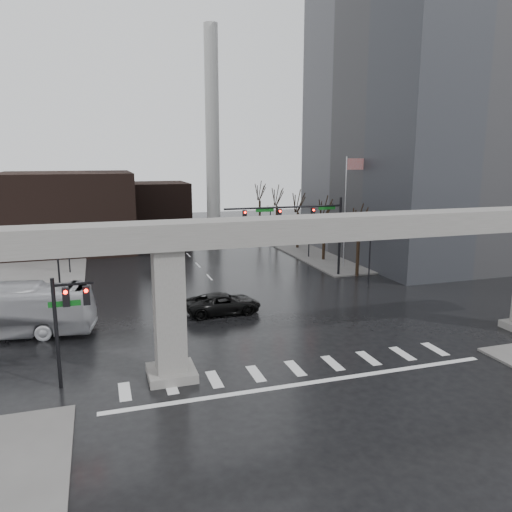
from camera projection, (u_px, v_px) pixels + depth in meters
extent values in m
plane|color=black|center=(289.00, 362.00, 29.84)|extent=(160.00, 160.00, 0.00)
cube|color=slate|center=(367.00, 241.00, 71.18)|extent=(28.00, 36.00, 0.15)
cube|color=gray|center=(291.00, 229.00, 28.25)|extent=(48.00, 2.20, 1.40)
cube|color=gray|center=(169.00, 314.00, 27.04)|extent=(1.60, 1.60, 7.30)
cube|color=gray|center=(172.00, 373.00, 27.71)|extent=(2.60, 2.60, 0.50)
cube|color=#58585C|center=(433.00, 78.00, 58.27)|extent=(22.00, 26.00, 42.00)
cube|color=black|center=(68.00, 212.00, 63.90)|extent=(16.00, 14.00, 10.00)
cube|color=black|center=(154.00, 209.00, 77.01)|extent=(10.00, 10.00, 8.00)
cylinder|color=beige|center=(212.00, 135.00, 71.60)|extent=(2.00, 2.00, 30.00)
cylinder|color=gray|center=(214.00, 234.00, 74.46)|extent=(3.60, 3.60, 1.20)
cylinder|color=black|center=(340.00, 237.00, 50.41)|extent=(0.24, 0.24, 8.00)
cylinder|color=black|center=(284.00, 207.00, 47.99)|extent=(12.00, 0.18, 0.18)
cube|color=black|center=(313.00, 213.00, 49.01)|extent=(0.35, 0.30, 1.00)
cube|color=black|center=(280.00, 214.00, 47.97)|extent=(0.35, 0.30, 1.00)
cube|color=black|center=(245.00, 215.00, 46.93)|extent=(0.35, 0.30, 1.00)
sphere|color=#FF0C05|center=(314.00, 210.00, 48.78)|extent=(0.20, 0.20, 0.20)
cube|color=#0B5114|center=(327.00, 208.00, 49.37)|extent=(1.80, 0.05, 0.35)
cube|color=#0B5114|center=(265.00, 210.00, 47.43)|extent=(1.80, 0.05, 0.35)
cylinder|color=black|center=(57.00, 334.00, 25.91)|extent=(0.20, 0.20, 6.00)
cylinder|color=black|center=(73.00, 284.00, 25.69)|extent=(2.00, 0.14, 0.14)
cube|color=black|center=(66.00, 297.00, 25.70)|extent=(0.35, 0.30, 1.00)
cube|color=black|center=(86.00, 295.00, 25.99)|extent=(0.35, 0.30, 1.00)
cube|color=#0B5114|center=(65.00, 304.00, 25.74)|extent=(1.60, 0.05, 0.30)
cylinder|color=silver|center=(345.00, 213.00, 53.66)|extent=(0.12, 0.12, 12.00)
cube|color=red|center=(355.00, 164.00, 52.92)|extent=(2.00, 0.03, 1.20)
cylinder|color=black|center=(369.00, 261.00, 46.45)|extent=(0.14, 0.14, 4.80)
cube|color=black|center=(371.00, 237.00, 45.99)|extent=(0.90, 0.06, 0.06)
sphere|color=silver|center=(366.00, 235.00, 45.81)|extent=(0.32, 0.32, 0.32)
sphere|color=silver|center=(375.00, 234.00, 46.08)|extent=(0.32, 0.32, 0.32)
cylinder|color=black|center=(309.00, 238.00, 59.53)|extent=(0.14, 0.14, 4.80)
cube|color=black|center=(309.00, 219.00, 59.06)|extent=(0.90, 0.06, 0.06)
sphere|color=silver|center=(306.00, 217.00, 58.89)|extent=(0.32, 0.32, 0.32)
sphere|color=silver|center=(313.00, 217.00, 59.15)|extent=(0.32, 0.32, 0.32)
cylinder|color=black|center=(270.00, 223.00, 72.60)|extent=(0.14, 0.14, 4.80)
cube|color=black|center=(270.00, 207.00, 72.13)|extent=(0.90, 0.06, 0.06)
sphere|color=silver|center=(267.00, 206.00, 71.96)|extent=(0.32, 0.32, 0.32)
sphere|color=silver|center=(273.00, 206.00, 72.23)|extent=(0.32, 0.32, 0.32)
cylinder|color=black|center=(60.00, 284.00, 38.42)|extent=(0.14, 0.14, 4.80)
cube|color=black|center=(57.00, 254.00, 37.96)|extent=(0.90, 0.06, 0.06)
sphere|color=silver|center=(51.00, 252.00, 37.78)|extent=(0.32, 0.32, 0.32)
sphere|color=silver|center=(64.00, 251.00, 38.05)|extent=(0.32, 0.32, 0.32)
cylinder|color=black|center=(69.00, 251.00, 51.50)|extent=(0.14, 0.14, 4.80)
cube|color=black|center=(67.00, 229.00, 51.03)|extent=(0.90, 0.06, 0.06)
sphere|color=silver|center=(62.00, 227.00, 50.86)|extent=(0.32, 0.32, 0.32)
sphere|color=silver|center=(71.00, 226.00, 51.12)|extent=(0.32, 0.32, 0.32)
cylinder|color=black|center=(74.00, 232.00, 64.57)|extent=(0.14, 0.14, 4.80)
cube|color=black|center=(72.00, 214.00, 64.10)|extent=(0.90, 0.06, 0.06)
sphere|color=silver|center=(69.00, 212.00, 63.93)|extent=(0.32, 0.32, 0.32)
sphere|color=silver|center=(76.00, 212.00, 64.20)|extent=(0.32, 0.32, 0.32)
cylinder|color=black|center=(358.00, 254.00, 50.51)|extent=(0.34, 0.34, 4.55)
cylinder|color=black|center=(359.00, 218.00, 49.77)|extent=(0.12, 1.52, 2.98)
cylinder|color=black|center=(362.00, 219.00, 50.20)|extent=(0.83, 1.14, 2.51)
cylinder|color=black|center=(324.00, 241.00, 57.97)|extent=(0.34, 0.34, 4.66)
cylinder|color=black|center=(325.00, 208.00, 57.21)|extent=(0.12, 1.55, 3.05)
cylinder|color=black|center=(328.00, 210.00, 57.64)|extent=(0.85, 1.16, 2.57)
cylinder|color=black|center=(298.00, 231.00, 65.43)|extent=(0.34, 0.34, 4.76)
cylinder|color=black|center=(298.00, 201.00, 64.65)|extent=(0.12, 1.59, 3.11)
cylinder|color=black|center=(301.00, 203.00, 65.09)|extent=(0.86, 1.18, 2.62)
cylinder|color=black|center=(277.00, 223.00, 72.89)|extent=(0.34, 0.34, 4.87)
cylinder|color=black|center=(277.00, 195.00, 72.10)|extent=(0.12, 1.62, 3.18)
cylinder|color=black|center=(280.00, 197.00, 72.53)|extent=(0.88, 1.20, 2.68)
cylinder|color=black|center=(260.00, 216.00, 80.35)|extent=(0.34, 0.34, 4.97)
cylinder|color=black|center=(260.00, 191.00, 79.54)|extent=(0.12, 1.65, 3.25)
cylinder|color=black|center=(262.00, 192.00, 79.97)|extent=(0.89, 1.23, 2.74)
imported|color=black|center=(223.00, 303.00, 38.77)|extent=(5.86, 2.74, 1.62)
imported|color=black|center=(162.00, 269.00, 50.63)|extent=(2.06, 4.68, 1.57)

